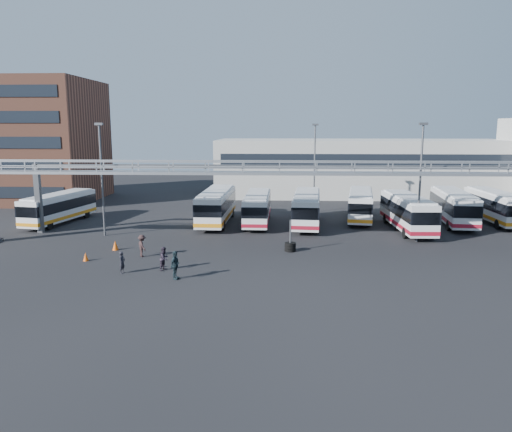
{
  "coord_description": "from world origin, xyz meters",
  "views": [
    {
      "loc": [
        0.09,
        -36.02,
        9.87
      ],
      "look_at": [
        -1.99,
        6.0,
        2.32
      ],
      "focal_mm": 35.0,
      "sensor_mm": 36.0,
      "label": 1
    }
  ],
  "objects_px": {
    "cone_left": "(86,257)",
    "pedestrian_d": "(175,265)",
    "bus_4": "(257,207)",
    "tire_stack": "(290,246)",
    "pedestrian_a": "(122,262)",
    "cone_right": "(115,245)",
    "light_pole_mid": "(420,176)",
    "pedestrian_c": "(142,246)",
    "pedestrian_b": "(164,258)",
    "bus_8": "(453,206)",
    "bus_0": "(59,207)",
    "light_pole_back": "(315,163)",
    "bus_9": "(495,206)",
    "bus_6": "(360,204)",
    "bus_5": "(307,207)",
    "bus_3": "(216,205)",
    "bus_7": "(407,211)",
    "light_pole_left": "(102,173)"
  },
  "relations": [
    {
      "from": "light_pole_back",
      "to": "tire_stack",
      "type": "bearing_deg",
      "value": -99.23
    },
    {
      "from": "light_pole_back",
      "to": "bus_7",
      "type": "relative_size",
      "value": 0.91
    },
    {
      "from": "pedestrian_a",
      "to": "pedestrian_c",
      "type": "height_order",
      "value": "pedestrian_c"
    },
    {
      "from": "bus_4",
      "to": "bus_9",
      "type": "distance_m",
      "value": 24.67
    },
    {
      "from": "light_pole_back",
      "to": "pedestrian_d",
      "type": "relative_size",
      "value": 5.37
    },
    {
      "from": "cone_left",
      "to": "pedestrian_d",
      "type": "bearing_deg",
      "value": -28.67
    },
    {
      "from": "pedestrian_a",
      "to": "cone_left",
      "type": "relative_size",
      "value": 2.37
    },
    {
      "from": "bus_0",
      "to": "bus_3",
      "type": "distance_m",
      "value": 16.25
    },
    {
      "from": "bus_0",
      "to": "bus_7",
      "type": "height_order",
      "value": "bus_7"
    },
    {
      "from": "pedestrian_d",
      "to": "bus_5",
      "type": "bearing_deg",
      "value": -14.74
    },
    {
      "from": "light_pole_back",
      "to": "bus_7",
      "type": "xyz_separation_m",
      "value": [
        8.27,
        -10.26,
        -3.86
      ]
    },
    {
      "from": "bus_6",
      "to": "pedestrian_d",
      "type": "relative_size",
      "value": 5.6
    },
    {
      "from": "bus_0",
      "to": "bus_5",
      "type": "bearing_deg",
      "value": 10.44
    },
    {
      "from": "bus_3",
      "to": "pedestrian_d",
      "type": "bearing_deg",
      "value": -89.46
    },
    {
      "from": "bus_5",
      "to": "cone_right",
      "type": "xyz_separation_m",
      "value": [
        -16.0,
        -11.04,
        -1.46
      ]
    },
    {
      "from": "light_pole_back",
      "to": "bus_7",
      "type": "height_order",
      "value": "light_pole_back"
    },
    {
      "from": "bus_3",
      "to": "bus_7",
      "type": "bearing_deg",
      "value": -6.73
    },
    {
      "from": "bus_0",
      "to": "pedestrian_b",
      "type": "xyz_separation_m",
      "value": [
        14.76,
        -16.42,
        -0.89
      ]
    },
    {
      "from": "bus_0",
      "to": "bus_4",
      "type": "relative_size",
      "value": 1.01
    },
    {
      "from": "bus_3",
      "to": "pedestrian_c",
      "type": "xyz_separation_m",
      "value": [
        -4.01,
        -13.67,
        -1.06
      ]
    },
    {
      "from": "tire_stack",
      "to": "bus_4",
      "type": "bearing_deg",
      "value": 105.66
    },
    {
      "from": "bus_7",
      "to": "bus_8",
      "type": "bearing_deg",
      "value": 30.41
    },
    {
      "from": "bus_9",
      "to": "cone_left",
      "type": "distance_m",
      "value": 40.43
    },
    {
      "from": "bus_4",
      "to": "bus_9",
      "type": "xyz_separation_m",
      "value": [
        24.6,
        1.84,
        0.06
      ]
    },
    {
      "from": "pedestrian_a",
      "to": "cone_right",
      "type": "xyz_separation_m",
      "value": [
        -2.61,
        6.37,
        -0.37
      ]
    },
    {
      "from": "bus_3",
      "to": "pedestrian_a",
      "type": "bearing_deg",
      "value": -101.65
    },
    {
      "from": "light_pole_back",
      "to": "cone_left",
      "type": "bearing_deg",
      "value": -129.03
    },
    {
      "from": "light_pole_left",
      "to": "tire_stack",
      "type": "distance_m",
      "value": 18.41
    },
    {
      "from": "cone_left",
      "to": "pedestrian_a",
      "type": "bearing_deg",
      "value": -38.74
    },
    {
      "from": "bus_4",
      "to": "bus_8",
      "type": "relative_size",
      "value": 0.92
    },
    {
      "from": "light_pole_left",
      "to": "pedestrian_d",
      "type": "distance_m",
      "value": 16.54
    },
    {
      "from": "bus_8",
      "to": "pedestrian_d",
      "type": "distance_m",
      "value": 31.75
    },
    {
      "from": "bus_7",
      "to": "tire_stack",
      "type": "bearing_deg",
      "value": -144.64
    },
    {
      "from": "pedestrian_b",
      "to": "tire_stack",
      "type": "height_order",
      "value": "tire_stack"
    },
    {
      "from": "bus_9",
      "to": "pedestrian_a",
      "type": "xyz_separation_m",
      "value": [
        -32.98,
        -19.85,
        -1.05
      ]
    },
    {
      "from": "light_pole_mid",
      "to": "pedestrian_a",
      "type": "relative_size",
      "value": 6.68
    },
    {
      "from": "bus_6",
      "to": "cone_right",
      "type": "xyz_separation_m",
      "value": [
        -21.89,
        -14.36,
        -1.35
      ]
    },
    {
      "from": "bus_8",
      "to": "tire_stack",
      "type": "height_order",
      "value": "bus_8"
    },
    {
      "from": "bus_9",
      "to": "light_pole_back",
      "type": "bearing_deg",
      "value": 161.33
    },
    {
      "from": "bus_3",
      "to": "light_pole_left",
      "type": "bearing_deg",
      "value": -144.77
    },
    {
      "from": "bus_3",
      "to": "bus_8",
      "type": "height_order",
      "value": "bus_3"
    },
    {
      "from": "bus_8",
      "to": "tire_stack",
      "type": "bearing_deg",
      "value": -138.44
    },
    {
      "from": "light_pole_back",
      "to": "pedestrian_a",
      "type": "distance_m",
      "value": 29.97
    },
    {
      "from": "pedestrian_c",
      "to": "cone_right",
      "type": "relative_size",
      "value": 2.19
    },
    {
      "from": "bus_3",
      "to": "bus_6",
      "type": "bearing_deg",
      "value": 11.34
    },
    {
      "from": "bus_4",
      "to": "bus_5",
      "type": "distance_m",
      "value": 5.05
    },
    {
      "from": "bus_4",
      "to": "tire_stack",
      "type": "xyz_separation_m",
      "value": [
        3.18,
        -11.34,
        -1.32
      ]
    },
    {
      "from": "bus_3",
      "to": "pedestrian_a",
      "type": "height_order",
      "value": "bus_3"
    },
    {
      "from": "bus_3",
      "to": "bus_8",
      "type": "relative_size",
      "value": 1.01
    },
    {
      "from": "pedestrian_d",
      "to": "light_pole_back",
      "type": "bearing_deg",
      "value": -9.5
    }
  ]
}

